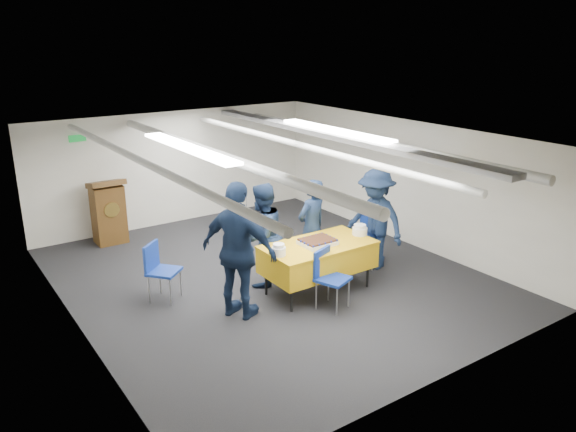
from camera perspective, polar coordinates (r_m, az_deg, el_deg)
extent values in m
plane|color=black|center=(9.18, -1.92, -6.18)|extent=(7.00, 7.00, 0.00)
cube|color=silver|center=(11.77, -11.25, 4.85)|extent=(6.00, 0.02, 2.30)
cube|color=silver|center=(7.68, -21.15, -3.14)|extent=(0.02, 7.00, 2.30)
cube|color=silver|center=(10.62, 11.73, 3.40)|extent=(0.02, 7.00, 2.30)
cube|color=white|center=(8.50, -2.08, 8.04)|extent=(6.00, 7.00, 0.02)
cylinder|color=silver|center=(7.66, -14.84, 5.49)|extent=(0.10, 6.90, 0.10)
cylinder|color=silver|center=(8.09, -7.48, 6.30)|extent=(0.14, 6.90, 0.14)
cylinder|color=silver|center=(8.87, 1.22, 7.21)|extent=(0.10, 6.90, 0.10)
cylinder|color=silver|center=(9.68, 7.54, 7.74)|extent=(0.14, 6.90, 0.14)
cube|color=gray|center=(9.21, 4.29, 8.21)|extent=(0.28, 6.90, 0.08)
cube|color=white|center=(7.90, -10.11, 6.85)|extent=(0.25, 2.60, 0.04)
cube|color=white|center=(9.26, 4.79, 8.69)|extent=(0.25, 2.60, 0.04)
cube|color=#0C591E|center=(11.00, -20.61, 7.40)|extent=(0.30, 0.04, 0.12)
cylinder|color=black|center=(8.02, 0.36, -8.52)|extent=(0.04, 0.04, 0.36)
cylinder|color=black|center=(8.84, 8.08, -6.07)|extent=(0.04, 0.04, 0.36)
cylinder|color=black|center=(8.52, -2.24, -6.86)|extent=(0.04, 0.04, 0.36)
cylinder|color=black|center=(9.30, 5.30, -4.71)|extent=(0.04, 0.04, 0.36)
cube|color=gold|center=(8.50, 3.06, -4.24)|extent=(1.66, 0.89, 0.39)
cube|color=gold|center=(8.42, 3.09, -2.92)|extent=(1.68, 0.91, 0.03)
cube|color=white|center=(8.38, 3.02, -2.71)|extent=(0.50, 0.40, 0.06)
cube|color=black|center=(8.36, 3.02, -2.43)|extent=(0.48, 0.38, 0.03)
sphere|color=navy|center=(8.10, 2.56, -3.11)|extent=(0.04, 0.04, 0.04)
sphere|color=navy|center=(8.37, 1.07, -2.38)|extent=(0.04, 0.04, 0.04)
sphere|color=navy|center=(8.17, 3.18, -2.95)|extent=(0.04, 0.04, 0.04)
sphere|color=navy|center=(8.44, 1.68, -2.24)|extent=(0.04, 0.04, 0.04)
sphere|color=navy|center=(8.23, 3.79, -2.80)|extent=(0.04, 0.04, 0.04)
sphere|color=navy|center=(8.50, 2.28, -2.09)|extent=(0.04, 0.04, 0.04)
sphere|color=navy|center=(8.30, 4.39, -2.64)|extent=(0.04, 0.04, 0.04)
sphere|color=navy|center=(8.56, 2.87, -1.94)|extent=(0.04, 0.04, 0.04)
sphere|color=navy|center=(8.36, 4.98, -2.49)|extent=(0.04, 0.04, 0.04)
sphere|color=navy|center=(8.62, 3.46, -1.80)|extent=(0.04, 0.04, 0.04)
sphere|color=navy|center=(8.16, 2.07, -2.96)|extent=(0.04, 0.04, 0.04)
sphere|color=navy|center=(8.44, 4.69, -2.28)|extent=(0.04, 0.04, 0.04)
sphere|color=navy|center=(8.23, 1.69, -2.77)|extent=(0.04, 0.04, 0.04)
sphere|color=navy|center=(8.50, 4.31, -2.11)|extent=(0.04, 0.04, 0.04)
sphere|color=navy|center=(8.30, 1.32, -2.59)|extent=(0.04, 0.04, 0.04)
sphere|color=navy|center=(8.57, 3.93, -1.94)|extent=(0.04, 0.04, 0.04)
cylinder|color=white|center=(7.95, -0.95, -3.61)|extent=(0.20, 0.20, 0.12)
cylinder|color=white|center=(7.92, -0.95, -3.02)|extent=(0.16, 0.16, 0.05)
cylinder|color=white|center=(8.83, 7.30, -1.54)|extent=(0.23, 0.23, 0.11)
cylinder|color=white|center=(8.81, 7.32, -1.03)|extent=(0.19, 0.19, 0.05)
cube|color=brown|center=(11.00, -17.76, 0.16)|extent=(0.55, 0.45, 1.10)
cube|color=brown|center=(10.81, -18.01, 3.14)|extent=(0.62, 0.53, 0.21)
cylinder|color=gold|center=(10.74, -17.45, 0.60)|extent=(0.28, 0.02, 0.28)
cylinder|color=gray|center=(7.92, 4.98, -8.66)|extent=(0.02, 0.02, 0.43)
cylinder|color=gray|center=(8.19, 6.18, -7.77)|extent=(0.02, 0.02, 0.43)
cylinder|color=gray|center=(8.07, 2.87, -8.07)|extent=(0.02, 0.02, 0.43)
cylinder|color=gray|center=(8.34, 4.12, -7.21)|extent=(0.02, 0.02, 0.43)
cube|color=navy|center=(8.03, 4.58, -6.41)|extent=(0.54, 0.54, 0.04)
cube|color=navy|center=(8.03, 3.45, -4.67)|extent=(0.39, 0.18, 0.40)
cylinder|color=gray|center=(9.53, 6.64, -3.96)|extent=(0.02, 0.02, 0.43)
cylinder|color=gray|center=(9.42, 8.57, -4.30)|extent=(0.02, 0.02, 0.43)
cylinder|color=gray|center=(9.83, 7.36, -3.30)|extent=(0.02, 0.02, 0.43)
cylinder|color=gray|center=(9.73, 9.24, -3.62)|extent=(0.02, 0.02, 0.43)
cube|color=navy|center=(9.54, 8.01, -2.48)|extent=(0.57, 0.57, 0.04)
cube|color=navy|center=(9.64, 8.45, -0.90)|extent=(0.22, 0.37, 0.40)
cylinder|color=gray|center=(8.33, -11.86, -7.59)|extent=(0.02, 0.02, 0.43)
cylinder|color=gray|center=(8.61, -10.85, -6.66)|extent=(0.02, 0.02, 0.43)
cylinder|color=gray|center=(8.48, -13.93, -7.27)|extent=(0.02, 0.02, 0.43)
cylinder|color=gray|center=(8.75, -12.86, -6.37)|extent=(0.02, 0.02, 0.43)
cube|color=navy|center=(8.45, -12.48, -5.52)|extent=(0.59, 0.59, 0.04)
cube|color=navy|center=(8.45, -13.73, -3.99)|extent=(0.33, 0.29, 0.40)
imported|color=#0D1A32|center=(9.04, 2.42, -1.17)|extent=(0.64, 0.48, 1.59)
imported|color=#0D1A32|center=(8.64, -2.66, -1.95)|extent=(0.97, 0.88, 1.63)
imported|color=#0D1A32|center=(7.62, -5.01, -3.57)|extent=(0.96, 1.22, 1.93)
imported|color=#0D1A32|center=(9.38, 8.86, -0.33)|extent=(0.79, 1.17, 1.69)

